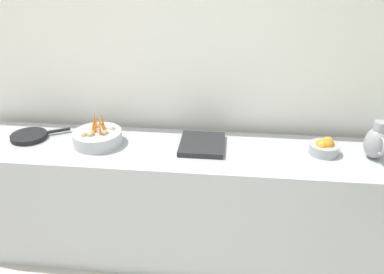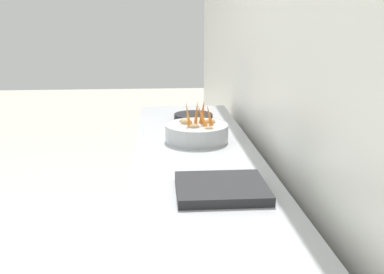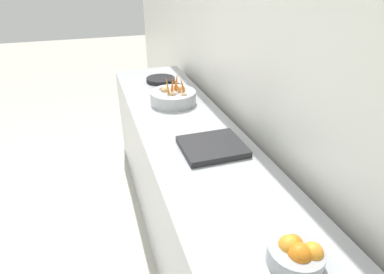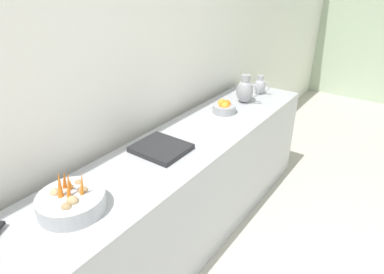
# 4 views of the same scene
# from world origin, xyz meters

# --- Properties ---
(tile_wall_left) EXTENTS (0.10, 8.45, 3.00)m
(tile_wall_left) POSITION_xyz_m (-1.95, 0.80, 1.50)
(tile_wall_left) COLOR white
(tile_wall_left) RESTS_ON ground_plane
(prep_counter) EXTENTS (0.61, 3.32, 0.87)m
(prep_counter) POSITION_xyz_m (-1.53, 0.30, 0.44)
(prep_counter) COLOR #ADAFB5
(prep_counter) RESTS_ON ground_plane
(vegetable_colander) EXTENTS (0.34, 0.34, 0.23)m
(vegetable_colander) POSITION_xyz_m (-1.55, -0.40, 0.92)
(vegetable_colander) COLOR #ADAFB5
(vegetable_colander) RESTS_ON prep_counter
(orange_bowl) EXTENTS (0.19, 0.19, 0.11)m
(orange_bowl) POSITION_xyz_m (-1.58, 1.12, 0.92)
(orange_bowl) COLOR #9EA0A5
(orange_bowl) RESTS_ON prep_counter
(metal_pitcher_tall) EXTENTS (0.21, 0.15, 0.25)m
(metal_pitcher_tall) POSITION_xyz_m (-1.55, 1.43, 0.99)
(metal_pitcher_tall) COLOR #939399
(metal_pitcher_tall) RESTS_ON prep_counter
(counter_sink_basin) EXTENTS (0.34, 0.30, 0.04)m
(counter_sink_basin) POSITION_xyz_m (-1.58, 0.32, 0.89)
(counter_sink_basin) COLOR #232326
(counter_sink_basin) RESTS_ON prep_counter
(skillet_on_counter) EXTENTS (0.28, 0.38, 0.03)m
(skillet_on_counter) POSITION_xyz_m (-1.58, -0.91, 0.89)
(skillet_on_counter) COLOR black
(skillet_on_counter) RESTS_ON prep_counter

